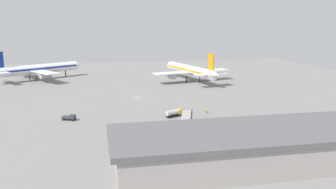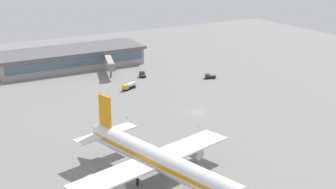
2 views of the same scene
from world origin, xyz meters
name	(u,v)px [view 1 (image 1 of 2)]	position (x,y,z in m)	size (l,w,h in m)	color
ground	(137,98)	(0.00, 0.00, 0.00)	(288.00, 288.00, 0.00)	gray
terminal_building	(253,146)	(18.03, -77.94, 4.14)	(66.24, 22.85, 8.12)	#9E9993
airplane_at_gate	(191,70)	(34.31, 37.12, 6.22)	(45.25, 55.46, 17.11)	white
airplane_taxiing	(38,69)	(-49.76, 59.54, 6.27)	(49.41, 41.66, 17.24)	white
pushback_tractor	(70,117)	(-26.43, -31.58, 0.97)	(4.79, 3.70, 1.90)	black
baggage_tug	(145,126)	(-2.96, -47.07, 1.16)	(2.60, 3.43, 2.30)	black
fuel_truck	(174,113)	(9.00, -34.34, 1.39)	(6.51, 4.41, 2.50)	black
ground_crew_worker	(207,111)	(21.60, -31.99, 0.85)	(0.55, 0.49, 1.67)	#1E2338
jet_bridge	(186,120)	(7.59, -56.51, 5.13)	(7.77, 17.41, 6.74)	#9E9993
safety_cone_near_gate	(148,91)	(6.71, 11.14, 0.30)	(0.44, 0.44, 0.60)	#EA590C
safety_cone_mid_apron	(191,98)	(22.74, -6.42, 0.30)	(0.44, 0.44, 0.60)	#EA590C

